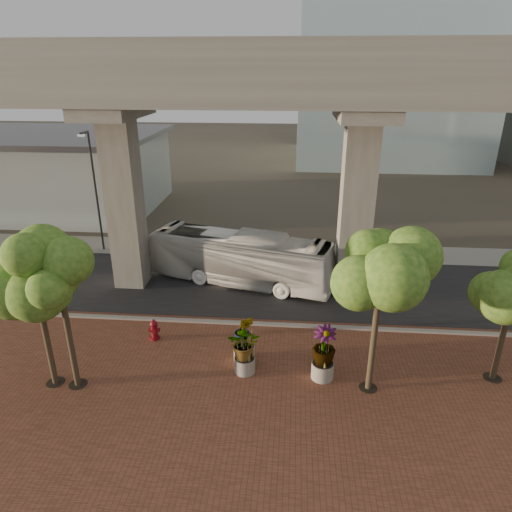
{
  "coord_description": "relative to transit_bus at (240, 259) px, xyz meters",
  "views": [
    {
      "loc": [
        2.83,
        -20.5,
        11.32
      ],
      "look_at": [
        1.05,
        0.5,
        2.52
      ],
      "focal_mm": 32.0,
      "sensor_mm": 36.0,
      "label": 1
    }
  ],
  "objects": [
    {
      "name": "streetlamp_east",
      "position": [
        6.64,
        4.74,
        2.79
      ],
      "size": [
        0.36,
        1.05,
        7.26
      ],
      "color": "#2A2A2E",
      "rests_on": "ground"
    },
    {
      "name": "transit_viaduct",
      "position": [
        -0.01,
        -0.57,
        5.83
      ],
      "size": [
        72.0,
        5.6,
        12.4
      ],
      "color": "gray",
      "rests_on": "ground"
    },
    {
      "name": "asphalt_road",
      "position": [
        -0.01,
        -0.57,
        -1.43
      ],
      "size": [
        90.0,
        8.0,
        0.04
      ],
      "primitive_type": "cube",
      "color": "black",
      "rests_on": "ground"
    },
    {
      "name": "curb_strip",
      "position": [
        -0.01,
        -4.57,
        -1.37
      ],
      "size": [
        70.0,
        0.25,
        0.16
      ],
      "primitive_type": "cube",
      "color": "gray",
      "rests_on": "ground"
    },
    {
      "name": "street_tree_near_west",
      "position": [
        -5.17,
        -9.49,
        3.4
      ],
      "size": [
        3.07,
        3.07,
        6.22
      ],
      "color": "#453727",
      "rests_on": "ground"
    },
    {
      "name": "street_tree_far_west",
      "position": [
        -6.08,
        -9.45,
        2.7
      ],
      "size": [
        3.44,
        3.44,
        5.68
      ],
      "color": "#453727",
      "rests_on": "ground"
    },
    {
      "name": "street_tree_near_east",
      "position": [
        5.87,
        -8.76,
        3.71
      ],
      "size": [
        3.67,
        3.67,
        6.8
      ],
      "color": "#453727",
      "rests_on": "ground"
    },
    {
      "name": "planter_right",
      "position": [
        4.16,
        -8.28,
        -0.02
      ],
      "size": [
        2.12,
        2.12,
        2.26
      ],
      "color": "gray",
      "rests_on": "ground"
    },
    {
      "name": "ground",
      "position": [
        -0.01,
        -2.57,
        -1.45
      ],
      "size": [
        160.0,
        160.0,
        0.0
      ],
      "primitive_type": "plane",
      "color": "#393329",
      "rests_on": "ground"
    },
    {
      "name": "station_pavilion",
      "position": [
        -20.01,
        13.43,
        1.76
      ],
      "size": [
        23.0,
        13.0,
        6.3
      ],
      "color": "silver",
      "rests_on": "ground"
    },
    {
      "name": "streetlamp_west",
      "position": [
        -9.65,
        4.03,
        3.05
      ],
      "size": [
        0.38,
        1.12,
        7.7
      ],
      "color": "#2C2C31",
      "rests_on": "ground"
    },
    {
      "name": "planter_left",
      "position": [
        1.01,
        -7.38,
        -0.11
      ],
      "size": [
        1.92,
        1.92,
        2.11
      ],
      "color": "#A09C90",
      "rests_on": "ground"
    },
    {
      "name": "transit_bus",
      "position": [
        0.0,
        0.0,
        0.0
      ],
      "size": [
        10.7,
        5.21,
        2.91
      ],
      "primitive_type": "imported",
      "rotation": [
        0.0,
        0.0,
        1.29
      ],
      "color": "silver",
      "rests_on": "ground"
    },
    {
      "name": "fire_hydrant",
      "position": [
        -3.14,
        -6.14,
        -0.93
      ],
      "size": [
        0.48,
        0.43,
        0.97
      ],
      "color": "maroon",
      "rests_on": "ground"
    },
    {
      "name": "planter_front",
      "position": [
        1.11,
        -8.14,
        -0.17
      ],
      "size": [
        1.84,
        1.84,
        2.02
      ],
      "color": "gray",
      "rests_on": "ground"
    },
    {
      "name": "far_sidewalk",
      "position": [
        -0.01,
        4.93,
        -1.42
      ],
      "size": [
        90.0,
        3.0,
        0.06
      ],
      "primitive_type": "cube",
      "color": "gray",
      "rests_on": "ground"
    },
    {
      "name": "brick_plaza",
      "position": [
        -0.01,
        -10.57,
        -1.42
      ],
      "size": [
        70.0,
        13.0,
        0.06
      ],
      "primitive_type": "cube",
      "color": "brown",
      "rests_on": "ground"
    }
  ]
}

